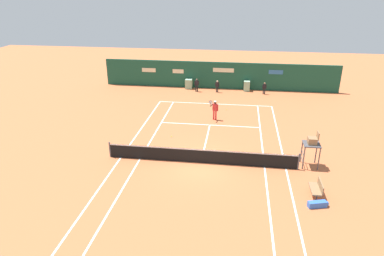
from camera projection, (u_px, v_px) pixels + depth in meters
ground_plane at (202, 159)px, 22.49m from camera, size 80.00×80.00×0.01m
tennis_net at (201, 156)px, 21.76m from camera, size 12.10×0.10×1.07m
sponsor_back_wall at (219, 76)px, 36.91m from camera, size 25.00×1.02×2.87m
umpire_chair at (312, 143)px, 21.00m from camera, size 1.00×1.00×2.34m
player_bench at (317, 188)px, 18.37m from camera, size 0.54×1.29×0.88m
equipment_bag at (319, 204)px, 17.60m from camera, size 1.10×0.55×0.32m
player_on_baseline at (215, 109)px, 28.47m from camera, size 0.75×0.68×1.86m
ball_kid_centre_post at (197, 84)px, 36.04m from camera, size 0.46×0.23×1.38m
ball_kid_right_post at (217, 86)px, 35.79m from camera, size 0.42×0.21×1.28m
ball_kid_left_post at (264, 87)px, 35.19m from camera, size 0.42×0.17×1.24m
tennis_ball_near_service_line at (171, 136)px, 25.65m from camera, size 0.07×0.07×0.07m
tennis_ball_mid_court at (226, 110)px, 31.08m from camera, size 0.07×0.07×0.07m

